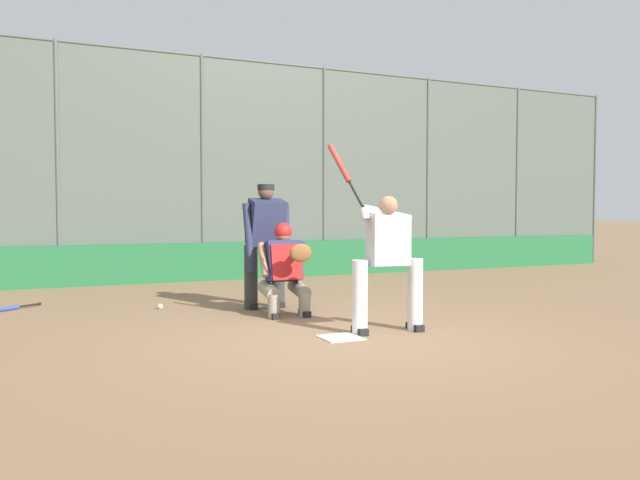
% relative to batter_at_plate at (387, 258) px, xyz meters
% --- Properties ---
extents(ground_plane, '(160.00, 160.00, 0.00)m').
position_rel_batter_at_plate_xyz_m(ground_plane, '(0.64, 0.08, -0.87)').
color(ground_plane, '#846647').
extents(home_plate_marker, '(0.43, 0.43, 0.01)m').
position_rel_batter_at_plate_xyz_m(home_plate_marker, '(0.64, 0.08, -0.86)').
color(home_plate_marker, white).
rests_on(home_plate_marker, ground_plane).
extents(backstop_fence, '(21.97, 0.08, 4.61)m').
position_rel_batter_at_plate_xyz_m(backstop_fence, '(0.64, -6.39, 1.52)').
color(backstop_fence, '#515651').
rests_on(backstop_fence, ground_plane).
extents(padding_wall, '(21.46, 0.18, 0.77)m').
position_rel_batter_at_plate_xyz_m(padding_wall, '(0.64, -6.29, -0.48)').
color(padding_wall, '#236638').
rests_on(padding_wall, ground_plane).
extents(bleachers_beyond, '(15.33, 1.95, 1.16)m').
position_rel_batter_at_plate_xyz_m(bleachers_beyond, '(3.86, -8.54, -0.49)').
color(bleachers_beyond, slate).
rests_on(bleachers_beyond, ground_plane).
extents(batter_at_plate, '(1.01, 0.71, 2.22)m').
position_rel_batter_at_plate_xyz_m(batter_at_plate, '(0.00, 0.00, 0.00)').
color(batter_at_plate, silver).
rests_on(batter_at_plate, ground_plane).
extents(catcher_behind_plate, '(0.67, 0.78, 1.26)m').
position_rel_batter_at_plate_xyz_m(catcher_behind_plate, '(0.66, -1.60, -0.22)').
color(catcher_behind_plate, gray).
rests_on(catcher_behind_plate, ground_plane).
extents(umpire_home, '(0.74, 0.46, 1.81)m').
position_rel_batter_at_plate_xyz_m(umpire_home, '(0.70, -2.28, 0.11)').
color(umpire_home, '#333333').
rests_on(umpire_home, ground_plane).
extents(spare_bat_near_backstop, '(0.72, 0.57, 0.07)m').
position_rel_batter_at_plate_xyz_m(spare_bat_near_backstop, '(4.14, -3.57, -0.84)').
color(spare_bat_near_backstop, black).
rests_on(spare_bat_near_backstop, ground_plane).
extents(baseball_loose, '(0.07, 0.07, 0.07)m').
position_rel_batter_at_plate_xyz_m(baseball_loose, '(2.12, -2.87, -0.83)').
color(baseball_loose, white).
rests_on(baseball_loose, ground_plane).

